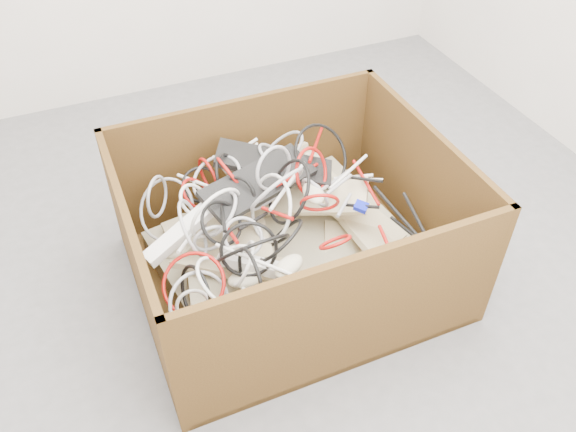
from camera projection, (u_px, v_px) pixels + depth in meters
name	position (u px, v px, depth m)	size (l,w,h in m)	color
ground	(301.00, 251.00, 2.39)	(3.00, 3.00, 0.00)	#5A5A5D
cardboard_box	(286.00, 252.00, 2.19)	(1.11, 0.93, 0.54)	#39230E
keyboard_pile	(289.00, 216.00, 2.14)	(0.89, 0.76, 0.34)	#C9B88D
mice_scatter	(280.00, 222.00, 2.00)	(0.76, 0.72, 0.20)	beige
power_strip_left	(181.00, 232.00, 1.94)	(0.28, 0.05, 0.04)	white
power_strip_right	(257.00, 265.00, 1.88)	(0.25, 0.05, 0.04)	white
vga_plug	(361.00, 207.00, 2.03)	(0.04, 0.04, 0.02)	#0C16B4
cable_tangle	(246.00, 214.00, 1.98)	(0.93, 0.81, 0.45)	#9B9BA0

